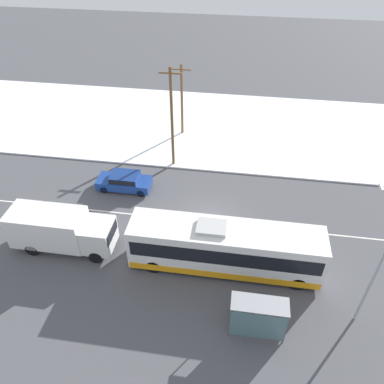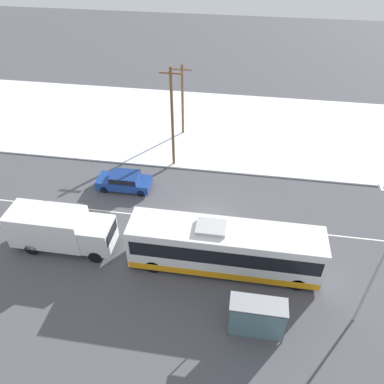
# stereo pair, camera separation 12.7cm
# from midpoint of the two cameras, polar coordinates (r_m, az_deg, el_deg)

# --- Properties ---
(ground_plane) EXTENTS (120.00, 120.00, 0.00)m
(ground_plane) POSITION_cam_midpoint_polar(r_m,az_deg,el_deg) (27.77, 2.23, -4.58)
(ground_plane) COLOR #4C4C51
(snow_lot) EXTENTS (80.00, 15.91, 0.12)m
(snow_lot) POSITION_cam_midpoint_polar(r_m,az_deg,el_deg) (39.42, 4.74, 9.84)
(snow_lot) COLOR white
(snow_lot) RESTS_ON ground_plane
(lane_marking_center) EXTENTS (60.00, 0.12, 0.00)m
(lane_marking_center) POSITION_cam_midpoint_polar(r_m,az_deg,el_deg) (27.77, 2.23, -4.58)
(lane_marking_center) COLOR silver
(lane_marking_center) RESTS_ON ground_plane
(city_bus) EXTENTS (11.98, 2.57, 3.47)m
(city_bus) POSITION_cam_midpoint_polar(r_m,az_deg,el_deg) (23.71, 4.89, -8.46)
(city_bus) COLOR white
(city_bus) RESTS_ON ground_plane
(box_truck) EXTENTS (6.90, 2.30, 2.93)m
(box_truck) POSITION_cam_midpoint_polar(r_m,az_deg,el_deg) (26.40, -19.62, -5.35)
(box_truck) COLOR silver
(box_truck) RESTS_ON ground_plane
(sedan_car) EXTENTS (4.34, 1.80, 1.42)m
(sedan_car) POSITION_cam_midpoint_polar(r_m,az_deg,el_deg) (30.82, -10.38, 1.69)
(sedan_car) COLOR navy
(sedan_car) RESTS_ON ground_plane
(pedestrian_at_stop) EXTENTS (0.64, 0.28, 1.77)m
(pedestrian_at_stop) POSITION_cam_midpoint_polar(r_m,az_deg,el_deg) (22.06, 9.16, -16.48)
(pedestrian_at_stop) COLOR #23232D
(pedestrian_at_stop) RESTS_ON ground_plane
(bus_shelter) EXTENTS (3.03, 1.20, 2.40)m
(bus_shelter) POSITION_cam_midpoint_polar(r_m,az_deg,el_deg) (20.95, 9.94, -18.14)
(bus_shelter) COLOR gray
(bus_shelter) RESTS_ON ground_plane
(streetlamp) EXTENTS (0.36, 3.11, 7.62)m
(streetlamp) POSITION_cam_midpoint_polar(r_m,az_deg,el_deg) (21.24, 26.33, -8.32)
(streetlamp) COLOR #9EA3A8
(streetlamp) RESTS_ON ground_plane
(utility_pole_roadside) EXTENTS (1.80, 0.24, 8.87)m
(utility_pole_roadside) POSITION_cam_midpoint_polar(r_m,az_deg,el_deg) (31.25, -3.21, 11.22)
(utility_pole_roadside) COLOR brown
(utility_pole_roadside) RESTS_ON ground_plane
(utility_pole_snowlot) EXTENTS (1.80, 0.24, 7.07)m
(utility_pole_snowlot) POSITION_cam_midpoint_polar(r_m,az_deg,el_deg) (36.59, -1.66, 13.98)
(utility_pole_snowlot) COLOR brown
(utility_pole_snowlot) RESTS_ON ground_plane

